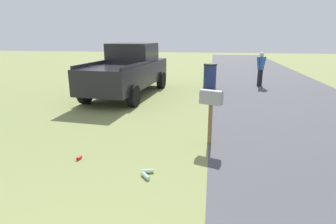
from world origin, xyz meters
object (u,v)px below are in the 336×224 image
object	(u,v)px
mailbox	(211,101)
pedestrian	(261,67)
pickup_truck	(129,68)
trash_bin	(210,76)

from	to	relation	value
mailbox	pedestrian	xyz separation A→B (m)	(7.88, -2.31, -0.06)
pickup_truck	trash_bin	size ratio (longest dim) A/B	4.91
mailbox	pickup_truck	xyz separation A→B (m)	(5.09, 3.42, 0.10)
mailbox	pedestrian	size ratio (longest dim) A/B	0.77
pickup_truck	pedestrian	bearing A→B (deg)	-58.68
trash_bin	pedestrian	xyz separation A→B (m)	(0.82, -2.41, 0.37)
mailbox	trash_bin	world-z (taller)	mailbox
pickup_truck	pedestrian	size ratio (longest dim) A/B	3.42
trash_bin	pedestrian	bearing A→B (deg)	-71.23
pedestrian	trash_bin	bearing A→B (deg)	-108.52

